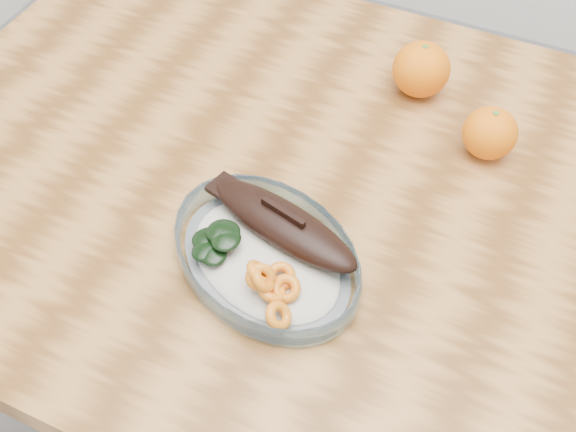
{
  "coord_description": "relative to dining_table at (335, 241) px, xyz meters",
  "views": [
    {
      "loc": [
        0.19,
        -0.57,
        1.42
      ],
      "look_at": [
        -0.04,
        -0.08,
        0.77
      ],
      "focal_mm": 45.0,
      "sensor_mm": 36.0,
      "label": 1
    }
  ],
  "objects": [
    {
      "name": "dining_table",
      "position": [
        0.0,
        0.0,
        0.0
      ],
      "size": [
        1.2,
        0.8,
        0.75
      ],
      "color": "brown",
      "rests_on": "ground"
    },
    {
      "name": "plated_meal",
      "position": [
        -0.04,
        -0.13,
        0.12
      ],
      "size": [
        0.6,
        0.6,
        0.08
      ],
      "rotation": [
        0.0,
        0.0,
        -0.43
      ],
      "color": "white",
      "rests_on": "dining_table"
    },
    {
      "name": "orange_left",
      "position": [
        0.03,
        0.22,
        0.14
      ],
      "size": [
        0.08,
        0.08,
        0.08
      ],
      "primitive_type": "sphere",
      "color": "#E55604",
      "rests_on": "dining_table"
    },
    {
      "name": "orange_right",
      "position": [
        0.15,
        0.14,
        0.13
      ],
      "size": [
        0.07,
        0.07,
        0.07
      ],
      "primitive_type": "sphere",
      "color": "#E55604",
      "rests_on": "dining_table"
    }
  ]
}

